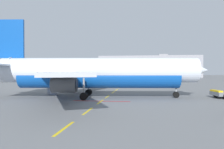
# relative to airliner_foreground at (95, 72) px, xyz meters

# --- Properties ---
(ground) EXTENTS (400.00, 400.00, 0.00)m
(ground) POSITION_rel_airliner_foreground_xyz_m (23.63, 14.35, -3.95)
(ground) COLOR slate
(apron_paint_markings) EXTENTS (8.00, 98.41, 0.01)m
(apron_paint_markings) POSITION_rel_airliner_foreground_xyz_m (1.63, 13.33, -3.95)
(apron_paint_markings) COLOR yellow
(apron_paint_markings) RESTS_ON ground
(airliner_foreground) EXTENTS (34.82, 34.39, 12.20)m
(airliner_foreground) POSITION_rel_airliner_foreground_xyz_m (0.00, 0.00, 0.00)
(airliner_foreground) COLOR silver
(airliner_foreground) RESTS_ON ground
(airliner_far_center) EXTENTS (25.62, 24.40, 9.32)m
(airliner_far_center) POSITION_rel_airliner_foreground_xyz_m (-38.93, 48.34, -0.93)
(airliner_far_center) COLOR white
(airliner_far_center) RESTS_ON ground
(uld_cargo_container) EXTENTS (1.95, 1.92, 1.60)m
(uld_cargo_container) POSITION_rel_airliner_foreground_xyz_m (-8.47, 3.41, -3.15)
(uld_cargo_container) COLOR #B7BCC6
(uld_cargo_container) RESTS_ON ground
(terminal_satellite) EXTENTS (68.06, 24.87, 16.14)m
(terminal_satellite) POSITION_rel_airliner_foreground_xyz_m (11.82, 122.63, 3.34)
(terminal_satellite) COLOR gray
(terminal_satellite) RESTS_ON ground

